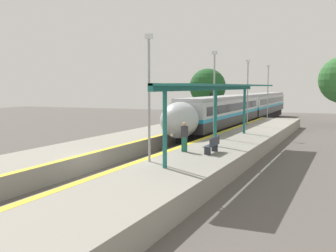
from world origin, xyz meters
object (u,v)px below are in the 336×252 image
at_px(platform_bench, 213,145).
at_px(person_waiting, 184,136).
at_px(railway_signal, 211,108).
at_px(train, 244,108).
at_px(lamppost_farthest, 268,88).
at_px(lamppost_mid, 214,89).
at_px(lamppost_near, 149,90).
at_px(lamppost_far, 248,88).

xyz_separation_m(platform_bench, person_waiting, (-1.64, -0.13, 0.40)).
bearing_deg(railway_signal, platform_bench, -72.09).
bearing_deg(train, platform_bench, -80.42).
relative_size(platform_bench, person_waiting, 1.04).
height_order(person_waiting, lamppost_farthest, lamppost_farthest).
bearing_deg(train, railway_signal, -108.19).
bearing_deg(railway_signal, person_waiting, -76.52).
xyz_separation_m(train, lamppost_mid, (2.34, -19.30, 2.35)).
bearing_deg(lamppost_near, lamppost_farthest, 90.00).
distance_m(platform_bench, person_waiting, 1.69).
height_order(railway_signal, lamppost_mid, lamppost_mid).
bearing_deg(lamppost_near, platform_bench, 60.97).
xyz_separation_m(platform_bench, lamppost_near, (-2.09, -3.76, 3.04)).
height_order(railway_signal, lamppost_near, lamppost_near).
height_order(lamppost_far, lamppost_farthest, same).
bearing_deg(lamppost_mid, person_waiting, -86.36).
xyz_separation_m(person_waiting, lamppost_mid, (-0.45, 7.07, 2.64)).
distance_m(railway_signal, lamppost_farthest, 9.61).
xyz_separation_m(lamppost_near, lamppost_farthest, (0.00, 32.09, 0.00)).
bearing_deg(person_waiting, lamppost_near, -97.05).
relative_size(train, lamppost_farthest, 7.06).
height_order(platform_bench, railway_signal, railway_signal).
distance_m(lamppost_near, lamppost_far, 21.39).
xyz_separation_m(platform_bench, railway_signal, (-6.47, 20.01, 1.01)).
bearing_deg(platform_bench, lamppost_far, 96.76).
height_order(train, platform_bench, train).
height_order(lamppost_mid, lamppost_farthest, same).
height_order(person_waiting, lamppost_far, lamppost_far).
relative_size(lamppost_far, lamppost_farthest, 1.00).
bearing_deg(railway_signal, lamppost_farthest, 62.23).
distance_m(railway_signal, lamppost_near, 24.26).
height_order(platform_bench, person_waiting, person_waiting).
distance_m(lamppost_mid, lamppost_farthest, 21.39).
bearing_deg(train, lamppost_farthest, 41.93).
xyz_separation_m(lamppost_near, lamppost_mid, (0.00, 10.70, 0.00)).
relative_size(train, railway_signal, 10.78).
xyz_separation_m(platform_bench, lamppost_far, (-2.09, 17.63, 3.04)).
relative_size(train, lamppost_mid, 7.06).
height_order(train, lamppost_far, lamppost_far).
distance_m(train, person_waiting, 26.51).
height_order(train, person_waiting, train).
relative_size(person_waiting, lamppost_far, 0.27).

